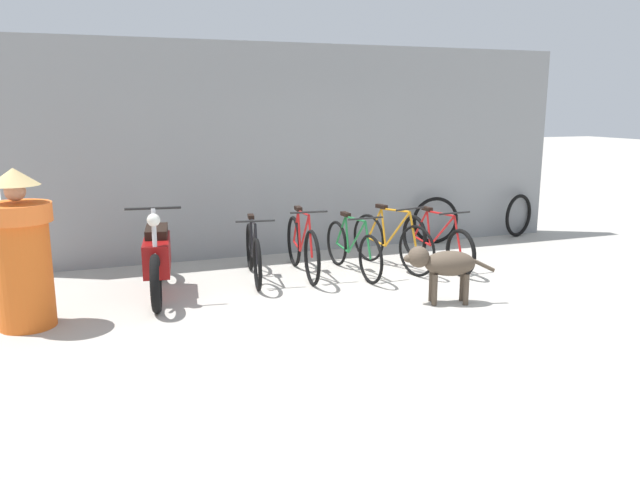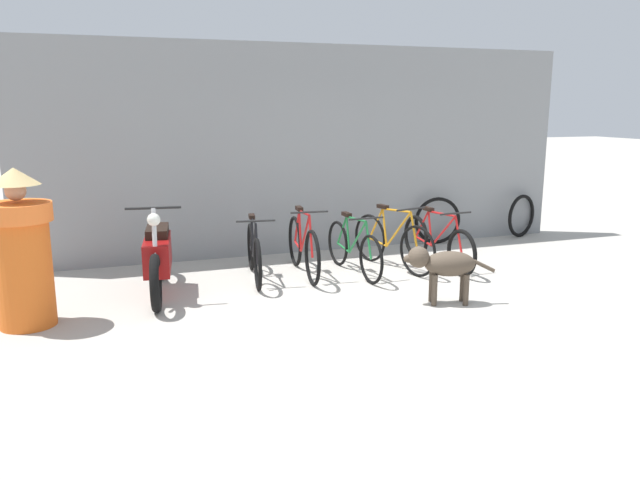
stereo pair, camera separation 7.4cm
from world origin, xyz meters
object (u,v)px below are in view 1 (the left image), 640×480
bicycle_3 (391,242)px  spare_tire_left (518,215)px  bicycle_2 (353,249)px  spare_tire_right (435,220)px  stray_dog (443,264)px  bicycle_0 (253,253)px  bicycle_1 (302,247)px  person_in_robes (21,250)px  bicycle_4 (436,242)px  motorcycle (157,257)px

bicycle_3 → spare_tire_left: bicycle_3 is taller
bicycle_2 → spare_tire_left: 3.69m
spare_tire_left → spare_tire_right: size_ratio=0.96×
spare_tire_left → stray_dog: bearing=-138.4°
spare_tire_left → bicycle_3: bearing=-158.3°
bicycle_0 → stray_dog: bicycle_0 is taller
bicycle_1 → person_in_robes: size_ratio=1.06×
bicycle_3 → spare_tire_right: 1.75m
bicycle_4 → spare_tire_right: (0.72, 1.25, 0.04)m
motorcycle → stray_dog: motorcycle is taller
bicycle_4 → person_in_robes: person_in_robes is taller
bicycle_0 → person_in_robes: size_ratio=1.01×
bicycle_3 → person_in_robes: (-4.33, -0.81, 0.41)m
stray_dog → spare_tire_right: (1.47, 2.69, -0.07)m
bicycle_1 → bicycle_4: 1.83m
bicycle_0 → stray_dog: bearing=54.5°
spare_tire_left → bicycle_1: bearing=-165.4°
bicycle_3 → motorcycle: bearing=-101.1°
bicycle_1 → bicycle_4: (1.82, -0.19, -0.03)m
bicycle_2 → bicycle_3: (0.59, 0.09, 0.03)m
bicycle_1 → person_in_robes: person_in_robes is taller
bicycle_1 → person_in_robes: bearing=-69.4°
bicycle_1 → bicycle_2: bearing=79.8°
person_in_robes → bicycle_0: bearing=-154.0°
bicycle_4 → bicycle_1: bearing=-99.4°
stray_dog → spare_tire_right: size_ratio=1.33×
bicycle_1 → bicycle_4: bearing=88.7°
spare_tire_right → motorcycle: bearing=-163.2°
bicycle_1 → stray_dog: bicycle_1 is taller
motorcycle → spare_tire_right: motorcycle is taller
bicycle_4 → spare_tire_left: 2.60m
bicycle_4 → spare_tire_right: bearing=146.8°
bicycle_1 → bicycle_3: 1.21m
bicycle_3 → bicycle_4: (0.61, -0.11, -0.03)m
bicycle_1 → bicycle_2: 0.64m
bicycle_2 → motorcycle: 2.43m
bicycle_1 → spare_tire_right: (2.54, 1.06, 0.01)m
bicycle_0 → bicycle_2: bearing=90.6°
bicycle_3 → motorcycle: size_ratio=0.84×
bicycle_0 → bicycle_1: (0.64, -0.00, 0.03)m
person_in_robes → bicycle_4: bearing=-165.8°
bicycle_2 → spare_tire_left: size_ratio=2.27×
bicycle_0 → spare_tire_right: 3.35m
bicycle_2 → spare_tire_left: bicycle_2 is taller
bicycle_2 → bicycle_1: bearing=-108.0°
bicycle_4 → person_in_robes: (-4.94, -0.70, 0.44)m
motorcycle → spare_tire_right: size_ratio=2.59×
bicycle_4 → bicycle_0: bearing=-97.9°
bicycle_0 → spare_tire_left: size_ratio=2.23×
spare_tire_right → bicycle_3: bearing=-139.3°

